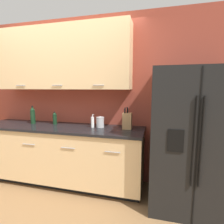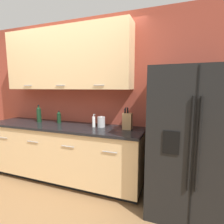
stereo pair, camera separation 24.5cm
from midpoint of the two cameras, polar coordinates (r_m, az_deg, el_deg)
name	(u,v)px [view 2 (the right image)]	position (r m, az deg, el deg)	size (l,w,h in m)	color
ground_plane	(25,211)	(2.63, -24.01, -27.61)	(14.00, 14.00, 0.00)	olive
wall_back	(71,87)	(3.03, -10.94, 8.11)	(10.00, 0.39, 2.60)	#993D2D
counter_unit	(64,152)	(2.98, -13.20, -12.64)	(2.59, 0.64, 0.91)	black
refrigerator	(191,142)	(2.35, 27.08, -8.70)	(0.95, 0.81, 1.73)	black
knife_block	(127,121)	(2.49, 7.87, -2.96)	(0.13, 0.10, 0.32)	#A87A4C
wine_bottle	(39,114)	(3.20, -20.78, -0.70)	(0.08, 0.08, 0.30)	black
soap_dispenser	(94,122)	(2.63, -3.36, -3.17)	(0.05, 0.05, 0.20)	white
oil_bottle	(59,117)	(3.01, -14.73, -1.70)	(0.07, 0.07, 0.21)	black
steel_canister	(101,122)	(2.63, -0.87, -3.27)	(0.12, 0.12, 0.17)	#B7B7BA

